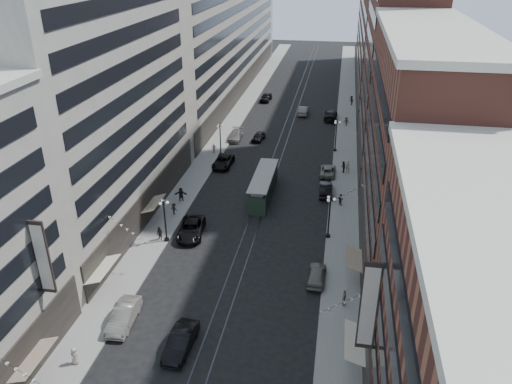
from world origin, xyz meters
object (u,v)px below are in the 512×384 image
Objects in this scene: car_12 at (331,115)px; pedestrian_extra_0 at (343,167)px; car_11 at (328,170)px; lamppost_se_mid at (336,134)px; pedestrian_2 at (160,234)px; car_13 at (259,137)px; pedestrian_6 at (214,148)px; car_9 at (266,97)px; pedestrian_extra_2 at (174,209)px; lamppost_sw_far at (165,218)px; car_8 at (235,135)px; pedestrian_extra_1 at (351,100)px; lamppost_sw_mid at (220,138)px; car_1 at (123,316)px; streetcar at (263,186)px; pedestrian_8 at (348,166)px; car_2 at (191,229)px; car_14 at (303,110)px; car_5 at (181,341)px; car_10 at (326,189)px; pedestrian_9 at (346,122)px; car_4 at (317,275)px; pedestrian_1 at (75,356)px; car_7 at (223,161)px; pedestrian_7 at (341,199)px; pedestrian_5 at (181,194)px; pedestrian_4 at (344,298)px.

pedestrian_extra_0 is (2.81, -26.32, 0.15)m from car_12.
lamppost_se_mid is at bearing -94.55° from car_11.
car_13 is at bearing 105.34° from pedestrian_2.
car_11 is 3.06× the size of pedestrian_6.
car_9 is 3.31× the size of pedestrian_extra_2.
lamppost_sw_far is 30.59m from pedestrian_extra_0.
car_8 is at bearing 170.66° from lamppost_se_mid.
pedestrian_extra_1 is at bearing 84.61° from lamppost_se_mid.
car_1 is (0.80, -41.11, -2.24)m from lamppost_sw_mid.
streetcar is 2.23× the size of car_1.
pedestrian_extra_0 is 26.95m from pedestrian_extra_2.
pedestrian_8 is at bearing 41.39° from streetcar.
streetcar is at bearing 55.80° from lamppost_sw_far.
car_11 is at bearing -69.19° from pedestrian_extra_0.
car_2 is (-16.00, -30.10, -2.25)m from lamppost_se_mid.
lamppost_se_mid is at bearing 15.20° from lamppost_sw_mid.
car_14 is at bearing 77.57° from lamppost_sw_far.
car_5 is 1.06× the size of car_11.
car_5 is at bearing 69.46° from car_10.
car_10 is at bearing -73.01° from pedestrian_9.
car_9 is 1.20× the size of car_13.
lamppost_sw_mid reaches higher than car_12.
car_4 is 0.85× the size of car_8.
car_8 is (1.89, 54.39, -0.16)m from pedestrian_1.
car_7 is 30.60m from car_14.
car_11 is at bearing -109.15° from pedestrian_1.
car_13 is 29.64m from pedestrian_extra_1.
lamppost_sw_far is 17.89m from car_5.
car_9 reaches higher than car_4.
pedestrian_7 is at bearing 68.20° from car_5.
car_9 is 47.18m from car_10.
pedestrian_6 is 1.06× the size of pedestrian_extra_2.
car_11 is at bearing 92.50° from car_12.
pedestrian_extra_0 is (21.24, 13.15, -0.07)m from pedestrian_5.
pedestrian_5 is at bearing -96.52° from car_13.
car_13 is at bearing -85.53° from pedestrian_extra_2.
pedestrian_2 reaches higher than car_12.
lamppost_se_mid is at bearing -110.91° from pedestrian_extra_2.
pedestrian_6 is (-2.69, 4.89, 0.15)m from car_7.
pedestrian_extra_0 is (21.11, -4.49, 0.08)m from pedestrian_6.
pedestrian_8 is (21.60, 43.00, 0.18)m from pedestrian_1.
pedestrian_9 is (19.29, 59.70, 0.10)m from car_1.
streetcar reaches higher than pedestrian_4.
pedestrian_6 reaches higher than car_11.
pedestrian_extra_1 is (0.95, 14.44, 0.15)m from pedestrian_9.
lamppost_se_mid is at bearing -168.45° from pedestrian_6.
pedestrian_extra_1 is (0.54, 36.52, -0.01)m from pedestrian_8.
lamppost_se_mid is at bearing -171.81° from pedestrian_extra_0.
pedestrian_5 reaches higher than car_2.
streetcar is at bearing 79.02° from car_12.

